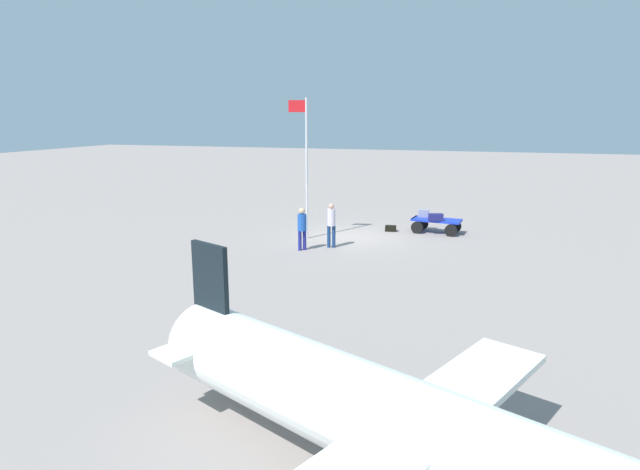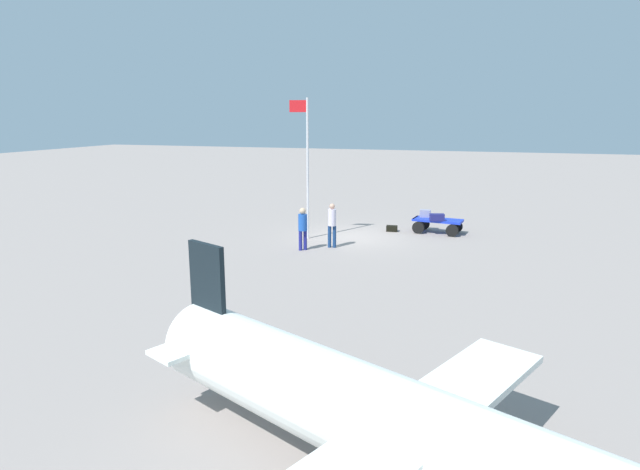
{
  "view_description": "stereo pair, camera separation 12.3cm",
  "coord_description": "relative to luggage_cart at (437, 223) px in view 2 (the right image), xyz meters",
  "views": [
    {
      "loc": [
        -5.52,
        22.25,
        5.22
      ],
      "look_at": [
        -0.44,
        6.0,
        1.4
      ],
      "focal_mm": 30.1,
      "sensor_mm": 36.0,
      "label": 1
    },
    {
      "loc": [
        -5.64,
        22.21,
        5.22
      ],
      "look_at": [
        -0.44,
        6.0,
        1.4
      ],
      "focal_mm": 30.1,
      "sensor_mm": 36.0,
      "label": 2
    }
  ],
  "objects": [
    {
      "name": "worker_trailing",
      "position": [
        4.73,
        4.82,
        0.54
      ],
      "size": [
        0.49,
        0.49,
        1.7
      ],
      "color": "navy",
      "rests_on": "ground"
    },
    {
      "name": "ground_plane",
      "position": [
        3.43,
        1.99,
        -0.46
      ],
      "size": [
        120.0,
        120.0,
        0.0
      ],
      "primitive_type": "plane",
      "color": "gray"
    },
    {
      "name": "airplane_near",
      "position": [
        -1.71,
        18.0,
        0.68
      ],
      "size": [
        9.97,
        6.14,
        3.02
      ],
      "color": "white",
      "rests_on": "ground"
    },
    {
      "name": "luggage_cart",
      "position": [
        0.0,
        0.0,
        0.0
      ],
      "size": [
        2.26,
        1.34,
        0.64
      ],
      "color": "#1B34D0",
      "rests_on": "ground"
    },
    {
      "name": "worker_lead",
      "position": [
        3.75,
        4.06,
        0.57
      ],
      "size": [
        0.38,
        0.38,
        1.79
      ],
      "color": "navy",
      "rests_on": "ground"
    },
    {
      "name": "suitcase_maroon",
      "position": [
        -0.01,
        0.43,
        0.34
      ],
      "size": [
        0.69,
        0.46,
        0.31
      ],
      "color": "navy",
      "rests_on": "luggage_cart"
    },
    {
      "name": "flagpole",
      "position": [
        5.27,
        2.8,
        2.89
      ],
      "size": [
        0.81,
        0.18,
        5.92
      ],
      "color": "silver",
      "rests_on": "ground"
    },
    {
      "name": "suitcase_grey",
      "position": [
        0.59,
        -0.32,
        0.35
      ],
      "size": [
        0.51,
        0.39,
        0.34
      ],
      "color": "gray",
      "rests_on": "luggage_cart"
    },
    {
      "name": "suitcase_olive",
      "position": [
        2.0,
        0.29,
        -0.33
      ],
      "size": [
        0.52,
        0.33,
        0.27
      ],
      "color": "black",
      "rests_on": "ground"
    }
  ]
}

